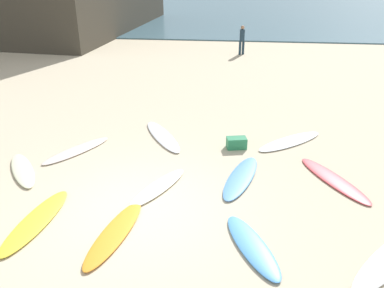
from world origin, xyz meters
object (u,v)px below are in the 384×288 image
(surfboard_2, at_px, (158,187))
(surfboard_8, at_px, (290,141))
(surfboard_6, at_px, (115,233))
(surfboard_3, at_px, (36,221))
(surfboard_10, at_px, (23,170))
(beachgoer_near, at_px, (242,39))
(surfboard_9, at_px, (252,246))
(surfboard_5, at_px, (334,180))
(surfboard_1, at_px, (241,177))
(surfboard_7, at_px, (77,150))
(beach_cooler, at_px, (236,143))
(surfboard_0, at_px, (163,136))

(surfboard_2, height_order, surfboard_8, surfboard_2)
(surfboard_6, bearing_deg, surfboard_3, -176.35)
(surfboard_3, relative_size, surfboard_10, 1.14)
(surfboard_6, xyz_separation_m, beachgoer_near, (2.59, 16.74, 0.85))
(surfboard_9, xyz_separation_m, surfboard_10, (-5.88, 2.35, 0.00))
(surfboard_3, xyz_separation_m, surfboard_5, (6.61, 2.44, -0.01))
(surfboard_8, distance_m, surfboard_9, 5.10)
(surfboard_6, bearing_deg, surfboard_1, 55.62)
(surfboard_7, distance_m, surfboard_10, 1.61)
(surfboard_8, bearing_deg, surfboard_7, 62.22)
(surfboard_6, height_order, beach_cooler, beach_cooler)
(surfboard_8, bearing_deg, surfboard_3, 89.05)
(surfboard_6, height_order, surfboard_8, surfboard_6)
(surfboard_9, bearing_deg, beachgoer_near, -114.19)
(surfboard_9, bearing_deg, beach_cooler, -110.27)
(surfboard_1, xyz_separation_m, surfboard_10, (-5.67, -0.25, 0.00))
(surfboard_3, xyz_separation_m, beachgoer_near, (4.35, 16.51, 0.85))
(beachgoer_near, bearing_deg, surfboard_2, 57.18)
(surfboard_2, height_order, beach_cooler, beach_cooler)
(surfboard_7, xyz_separation_m, surfboard_9, (4.92, -3.64, 0.01))
(surfboard_0, relative_size, surfboard_1, 1.09)
(surfboard_6, xyz_separation_m, surfboard_8, (4.01, 4.85, -0.01))
(beachgoer_near, bearing_deg, surfboard_0, 53.31)
(surfboard_1, bearing_deg, surfboard_10, -161.38)
(surfboard_10, bearing_deg, beachgoer_near, 32.21)
(beachgoer_near, bearing_deg, surfboard_6, 56.20)
(surfboard_8, bearing_deg, beach_cooler, 69.53)
(surfboard_7, bearing_deg, surfboard_3, -50.96)
(surfboard_5, xyz_separation_m, beach_cooler, (-2.44, 1.63, 0.13))
(surfboard_2, bearing_deg, surfboard_1, -134.68)
(surfboard_2, bearing_deg, surfboard_8, -112.53)
(surfboard_10, bearing_deg, surfboard_3, -92.36)
(surfboard_10, relative_size, beach_cooler, 3.65)
(surfboard_9, height_order, beach_cooler, beach_cooler)
(surfboard_9, distance_m, surfboard_10, 6.33)
(beach_cooler, bearing_deg, surfboard_1, -85.84)
(surfboard_2, bearing_deg, surfboard_10, 19.75)
(surfboard_0, xyz_separation_m, surfboard_2, (0.42, -2.96, 0.00))
(surfboard_9, bearing_deg, surfboard_7, -61.20)
(surfboard_0, relative_size, surfboard_7, 1.13)
(surfboard_10, distance_m, beachgoer_near, 15.59)
(surfboard_5, relative_size, surfboard_9, 1.23)
(beachgoer_near, bearing_deg, surfboard_10, 43.42)
(surfboard_1, xyz_separation_m, surfboard_8, (1.48, 2.34, -0.01))
(surfboard_2, xyz_separation_m, surfboard_8, (3.47, 3.02, -0.01))
(surfboard_1, xyz_separation_m, surfboard_5, (2.31, 0.15, -0.01))
(surfboard_0, xyz_separation_m, beach_cooler, (2.28, -0.50, 0.12))
(surfboard_5, height_order, beach_cooler, beach_cooler)
(surfboard_0, xyz_separation_m, surfboard_9, (2.62, -4.88, 0.00))
(surfboard_2, xyz_separation_m, surfboard_9, (2.20, -1.92, 0.00))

